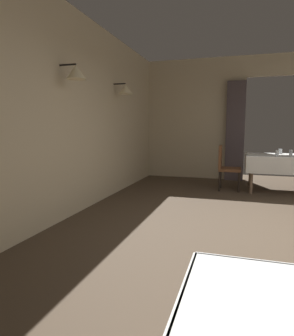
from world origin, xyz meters
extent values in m
cube|color=beige|center=(-3.20, 0.00, 1.50)|extent=(0.12, 8.40, 3.00)
cylinder|color=black|center=(-3.02, 0.00, 2.11)|extent=(0.24, 0.02, 0.02)
cone|color=beige|center=(-2.90, 0.00, 2.01)|extent=(0.26, 0.26, 0.18)
cylinder|color=black|center=(-3.02, 1.80, 2.11)|extent=(0.24, 0.02, 0.02)
cone|color=beige|center=(-2.90, 1.80, 2.01)|extent=(0.26, 0.26, 0.18)
cube|color=beige|center=(-1.95, 4.20, 1.50)|extent=(2.50, 0.12, 3.00)
cube|color=beige|center=(0.00, 4.20, 2.75)|extent=(1.40, 0.12, 0.50)
cube|color=#4C4247|center=(-0.92, 4.06, 1.20)|extent=(0.44, 0.14, 2.40)
cylinder|color=#7A604C|center=(-0.56, 2.49, 0.35)|extent=(0.06, 0.06, 0.71)
cylinder|color=#7A604C|center=(-0.56, 3.27, 0.35)|extent=(0.06, 0.06, 0.71)
cube|color=#7A604C|center=(0.06, 2.88, 0.72)|extent=(1.41, 0.94, 0.03)
cube|color=white|center=(0.06, 2.88, 0.74)|extent=(1.47, 1.00, 0.01)
cube|color=white|center=(0.06, 2.38, 0.59)|extent=(1.47, 0.02, 0.33)
cube|color=white|center=(0.06, 3.38, 0.59)|extent=(1.47, 0.02, 0.33)
cube|color=white|center=(-0.67, 2.88, 0.59)|extent=(0.02, 1.00, 0.33)
cylinder|color=black|center=(-0.79, 2.96, 0.21)|extent=(0.04, 0.04, 0.42)
cylinder|color=black|center=(-0.79, 2.58, 0.21)|extent=(0.04, 0.04, 0.42)
cylinder|color=black|center=(-1.17, 2.96, 0.21)|extent=(0.04, 0.04, 0.42)
cylinder|color=black|center=(-1.17, 2.58, 0.21)|extent=(0.04, 0.04, 0.42)
cube|color=brown|center=(-0.98, 2.77, 0.43)|extent=(0.44, 0.44, 0.06)
cube|color=brown|center=(-1.18, 2.77, 0.69)|extent=(0.05, 0.42, 0.48)
cylinder|color=silver|center=(0.02, 3.20, 0.80)|extent=(0.07, 0.07, 0.10)
cylinder|color=silver|center=(-0.12, 2.57, 0.81)|extent=(0.07, 0.07, 0.12)
cylinder|color=silver|center=(0.17, 2.87, 0.81)|extent=(0.07, 0.07, 0.11)
camera|label=1|loc=(-0.82, -3.60, 1.28)|focal=32.01mm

